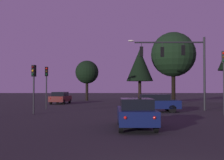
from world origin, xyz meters
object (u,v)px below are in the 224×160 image
Objects in this scene: car_nearside_lane at (136,113)px; car_crossing_left at (153,103)px; tree_right_cluster at (173,55)px; tree_behind_sign at (87,72)px; car_far_lane at (60,98)px; traffic_signal_mast_arm at (179,58)px; traffic_light_median at (224,70)px; tree_left_far at (140,65)px; traffic_light_corner_right at (46,79)px; traffic_light_corner_left at (34,79)px.

car_crossing_left is at bearing 76.74° from car_nearside_lane.
car_crossing_left is 0.49× the size of tree_right_cluster.
car_nearside_lane is 0.72× the size of tree_behind_sign.
car_far_lane is 10.49m from tree_behind_sign.
traffic_signal_mast_arm is 17.38m from car_far_lane.
traffic_light_median is 0.52× the size of tree_right_cluster.
car_crossing_left is 15.22m from tree_right_cluster.
traffic_signal_mast_arm is 22.99m from tree_behind_sign.
car_crossing_left and car_far_lane have the same top height.
traffic_light_median is 1.03× the size of car_far_lane.
traffic_signal_mast_arm is at bearing -73.01° from tree_left_far.
tree_left_far reaches higher than car_nearside_lane.
traffic_light_corner_right is at bearing 118.53° from car_nearside_lane.
tree_right_cluster is (6.96, 23.46, 5.56)m from car_nearside_lane.
tree_left_far is (2.31, 20.70, 3.94)m from car_nearside_lane.
tree_right_cluster is (14.37, 9.83, 3.46)m from traffic_light_corner_right.
car_far_lane is 0.73× the size of tree_behind_sign.
traffic_light_median is 6.27m from car_crossing_left.
traffic_light_corner_left is at bearing -88.70° from car_far_lane.
traffic_light_median is at bearing -24.33° from traffic_light_corner_right.
traffic_light_corner_left is 10.01m from car_crossing_left.
traffic_light_median is 1.06× the size of car_crossing_left.
traffic_signal_mast_arm is at bearing -41.85° from car_far_lane.
tree_behind_sign is (-9.93, 20.73, -0.23)m from traffic_signal_mast_arm.
tree_right_cluster is (4.65, 2.76, 1.62)m from tree_left_far.
tree_right_cluster reaches higher than car_far_lane.
car_nearside_lane is 0.69× the size of tree_left_far.
car_crossing_left is 0.71× the size of tree_behind_sign.
traffic_light_median is at bearing -32.17° from car_crossing_left.
traffic_light_corner_left is 0.80× the size of traffic_light_median.
traffic_light_corner_right is 0.85× the size of traffic_light_median.
car_crossing_left is at bearing -72.04° from tree_behind_sign.
tree_left_far is 0.72× the size of tree_right_cluster.
tree_left_far reaches higher than tree_behind_sign.
tree_left_far is 5.65m from tree_right_cluster.
traffic_signal_mast_arm reaches higher than traffic_light_corner_right.
tree_left_far reaches higher than traffic_light_corner_right.
car_nearside_lane is at bearing -48.22° from traffic_light_corner_left.
traffic_light_corner_right reaches higher than car_far_lane.
traffic_light_median is 22.05m from car_far_lane.
tree_right_cluster reaches higher than traffic_light_corner_left.
car_far_lane is at bearing 127.31° from car_crossing_left.
car_crossing_left is 0.68× the size of tree_left_far.
traffic_light_corner_left is 0.60× the size of tree_behind_sign.
tree_left_far is at bearing 106.99° from traffic_signal_mast_arm.
car_crossing_left is 16.45m from car_far_lane.
traffic_light_median is (14.62, -6.61, 0.48)m from traffic_light_corner_right.
car_nearside_lane is (-7.21, -7.02, -2.58)m from traffic_light_median.
traffic_signal_mast_arm is 1.46× the size of traffic_light_median.
car_far_lane is at bearing 91.30° from traffic_light_corner_left.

